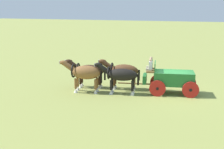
% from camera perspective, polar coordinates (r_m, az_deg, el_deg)
% --- Properties ---
extents(ground_plane, '(220.00, 220.00, 0.00)m').
position_cam_1_polar(ground_plane, '(21.33, 11.82, -3.64)').
color(ground_plane, olive).
extents(show_wagon, '(5.74, 2.49, 2.55)m').
position_cam_1_polar(show_wagon, '(21.04, 11.47, -0.71)').
color(show_wagon, '#236B2D').
rests_on(show_wagon, ground).
extents(draft_horse_rear_near, '(3.16, 1.28, 2.19)m').
position_cam_1_polar(draft_horse_rear_near, '(20.51, 1.58, -0.18)').
color(draft_horse_rear_near, black).
rests_on(draft_horse_rear_near, ground).
extents(draft_horse_rear_off, '(3.10, 1.36, 2.21)m').
position_cam_1_polar(draft_horse_rear_off, '(21.76, 2.09, 0.62)').
color(draft_horse_rear_off, brown).
rests_on(draft_horse_rear_off, ground).
extents(draft_horse_lead_near, '(3.10, 1.39, 2.29)m').
position_cam_1_polar(draft_horse_lead_near, '(20.98, -5.41, 0.29)').
color(draft_horse_lead_near, brown).
rests_on(draft_horse_lead_near, ground).
extents(draft_horse_lead_off, '(3.14, 1.28, 2.13)m').
position_cam_1_polar(draft_horse_lead_off, '(22.24, -4.62, 0.68)').
color(draft_horse_lead_off, '#331E14').
rests_on(draft_horse_lead_off, ground).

